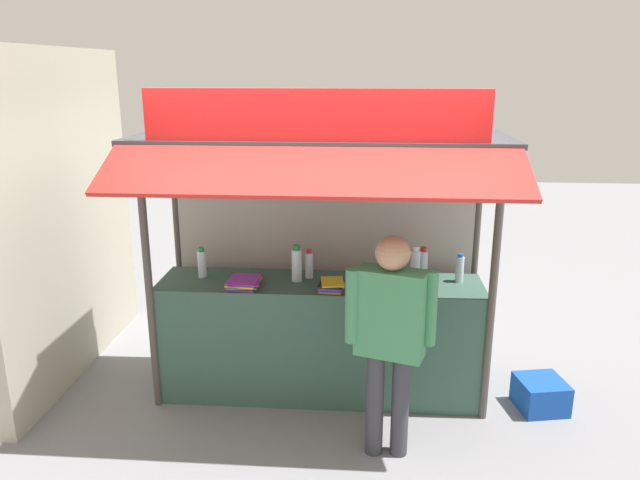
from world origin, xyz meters
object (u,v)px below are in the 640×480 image
Objects in this scene: water_bottle_far_right at (309,264)px; magazine_stack_mid_right at (244,283)px; banana_bunch_leftmost at (201,181)px; water_bottle_back_left at (297,264)px; banana_bunch_rightmost at (453,191)px; plastic_crate at (540,394)px; water_bottle_center at (415,265)px; vendor_person at (390,328)px; water_bottle_far_left at (202,263)px; water_bottle_mid_left at (423,264)px; magazine_stack_front_left at (397,289)px; magazine_stack_back_right at (332,285)px; water_bottle_rear_center at (460,269)px.

magazine_stack_mid_right is (-0.49, -0.24, -0.08)m from water_bottle_far_right.
magazine_stack_mid_right is 1.30× the size of banana_bunch_leftmost.
magazine_stack_mid_right is at bearing -159.29° from water_bottle_back_left.
banana_bunch_rightmost reaches higher than plastic_crate.
magazine_stack_mid_right is 0.92m from banana_bunch_leftmost.
vendor_person reaches higher than water_bottle_center.
water_bottle_mid_left is at bearing 2.98° from water_bottle_far_left.
banana_bunch_rightmost is (0.20, -0.47, 0.69)m from water_bottle_center.
magazine_stack_front_left is 1.47m from plastic_crate.
plastic_crate is at bearing 17.69° from banana_bunch_rightmost.
water_bottle_back_left is 1.10m from vendor_person.
water_bottle_mid_left reaches higher than water_bottle_far_left.
banana_bunch_rightmost is (0.35, -0.19, 0.79)m from magazine_stack_front_left.
water_bottle_mid_left reaches higher than magazine_stack_mid_right.
water_bottle_mid_left reaches higher than magazine_stack_back_right.
water_bottle_back_left is (-0.94, -0.05, 0.00)m from water_bottle_center.
water_bottle_back_left is at bearing 159.97° from banana_bunch_rightmost.
vendor_person reaches higher than water_bottle_back_left.
banana_bunch_leftmost is at bearing -174.20° from plastic_crate.
magazine_stack_back_right is 1.27m from banana_bunch_leftmost.
banana_bunch_leftmost is (-0.72, -0.50, 0.76)m from water_bottle_far_right.
banana_bunch_rightmost is 0.80× the size of plastic_crate.
water_bottle_mid_left is 1.01× the size of magazine_stack_back_right.
vendor_person is at bearing -96.85° from magazine_stack_front_left.
magazine_stack_mid_right is 1.08× the size of banana_bunch_rightmost.
vendor_person is at bearing -135.90° from banana_bunch_rightmost.
magazine_stack_front_left is at bearing -119.01° from water_bottle_center.
water_bottle_rear_center is 0.89× the size of magazine_stack_back_right.
banana_bunch_rightmost is at bearing -16.82° from magazine_stack_back_right.
water_bottle_center is 0.86m from banana_bunch_rightmost.
water_bottle_far_right is 0.32m from magazine_stack_back_right.
water_bottle_center is at bearing 60.99° from magazine_stack_front_left.
water_bottle_far_right is at bearing 154.50° from banana_bunch_rightmost.
magazine_stack_mid_right is at bearing -25.96° from water_bottle_far_left.
banana_bunch_leftmost is at bearing -165.76° from water_bottle_rear_center.
magazine_stack_back_right is at bearing -158.57° from water_bottle_mid_left.
water_bottle_far_right is (-1.21, 0.01, 0.00)m from water_bottle_rear_center.
banana_bunch_leftmost is (-0.22, -0.26, 0.85)m from magazine_stack_mid_right.
vendor_person is at bearing -57.17° from magazine_stack_back_right.
vendor_person is at bearing -151.70° from plastic_crate.
magazine_stack_mid_right is at bearing 176.67° from magazine_stack_front_left.
magazine_stack_mid_right is 1.75m from banana_bunch_rightmost.
water_bottle_far_left is 1.79m from water_bottle_mid_left.
banana_bunch_leftmost is at bearing -145.27° from water_bottle_far_right.
plastic_crate is at bearing 3.42° from magazine_stack_front_left.
water_bottle_rear_center is at bearing 30.16° from magazine_stack_front_left.
magazine_stack_mid_right is 0.97× the size of magazine_stack_front_left.
magazine_stack_front_left is 1.34× the size of banana_bunch_leftmost.
water_bottle_mid_left is (0.92, 0.04, 0.01)m from water_bottle_far_right.
vendor_person is (-0.42, -0.41, -0.85)m from banana_bunch_rightmost.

